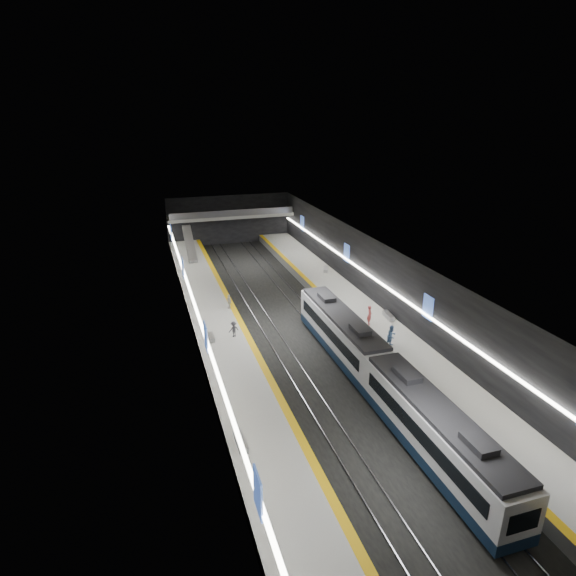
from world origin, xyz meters
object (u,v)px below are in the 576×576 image
object	(u,v)px
bench_left_near	(241,442)
passenger_right_b	(392,336)
escalator	(190,244)
bench_right_near	(388,316)
bench_right_far	(326,269)
train	(380,373)
passenger_right_a	(370,315)
bench_left_far	(211,337)
passenger_left_a	(229,302)
passenger_left_b	(234,329)

from	to	relation	value
bench_left_near	passenger_right_b	bearing A→B (deg)	29.71
escalator	bench_right_near	xyz separation A→B (m)	(16.92, -28.10, -1.66)
passenger_right_b	bench_right_far	bearing A→B (deg)	63.87
train	escalator	xyz separation A→B (m)	(-10.00, 39.45, 0.70)
bench_left_near	passenger_right_a	world-z (taller)	passenger_right_a
escalator	bench_left_far	bearing A→B (deg)	-92.45
bench_right_near	bench_left_far	bearing A→B (deg)	-176.47
bench_right_far	bench_left_near	bearing A→B (deg)	-95.96
bench_right_near	passenger_left_a	xyz separation A→B (m)	(-15.14, 7.36, 0.54)
bench_left_near	passenger_right_b	distance (m)	18.49
escalator	bench_left_far	size ratio (longest dim) A/B	4.88
passenger_right_a	passenger_left_a	xyz separation A→B (m)	(-12.55, 8.17, -0.20)
escalator	passenger_right_a	distance (m)	32.29
bench_right_far	passenger_right_b	distance (m)	21.76
train	bench_left_far	bearing A→B (deg)	133.18
bench_left_far	passenger_right_b	size ratio (longest dim) A/B	0.83
passenger_left_a	passenger_right_b	bearing A→B (deg)	30.02
bench_left_near	passenger_left_b	size ratio (longest dim) A/B	1.32
bench_right_near	bench_left_near	bearing A→B (deg)	-135.74
train	passenger_right_a	xyz separation A→B (m)	(4.33, 10.53, -0.21)
bench_right_near	passenger_left_a	bearing A→B (deg)	159.39
passenger_right_a	passenger_right_b	world-z (taller)	passenger_right_b
bench_right_near	bench_right_far	xyz separation A→B (m)	(-0.59, 16.05, -0.01)
train	bench_right_far	world-z (taller)	train
bench_right_far	passenger_right_b	size ratio (longest dim) A/B	0.98
train	passenger_left_a	world-z (taller)	train
train	escalator	distance (m)	40.71
passenger_left_b	bench_right_near	bearing A→B (deg)	162.17
bench_right_near	passenger_left_b	size ratio (longest dim) A/B	1.31
train	bench_right_near	distance (m)	13.32
bench_left_far	passenger_left_a	size ratio (longest dim) A/B	1.05
bench_right_far	bench_left_far	bearing A→B (deg)	-114.36
bench_left_near	bench_right_near	xyz separation A→B (m)	(18.62, 15.05, -0.00)
escalator	bench_left_far	world-z (taller)	escalator
bench_right_far	passenger_right_a	bearing A→B (deg)	-72.61
passenger_right_b	passenger_left_a	distance (m)	17.92
escalator	bench_right_far	world-z (taller)	escalator
escalator	passenger_left_b	size ratio (longest dim) A/B	5.25
bench_left_far	passenger_right_a	distance (m)	15.59
bench_left_far	train	bearing A→B (deg)	-45.00
passenger_right_a	bench_right_near	bearing A→B (deg)	-52.18
bench_left_near	bench_left_far	world-z (taller)	bench_left_near
passenger_right_a	passenger_left_a	bearing A→B (deg)	77.27
bench_left_near	bench_left_far	bearing A→B (deg)	87.00
bench_left_far	escalator	bearing A→B (deg)	89.36
passenger_right_b	passenger_left_b	distance (m)	14.55
bench_left_near	bench_left_far	size ratio (longest dim) A/B	1.23
bench_left_near	bench_right_near	size ratio (longest dim) A/B	1.01
passenger_right_a	passenger_left_b	size ratio (longest dim) A/B	1.29
passenger_left_a	passenger_left_b	distance (m)	6.94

